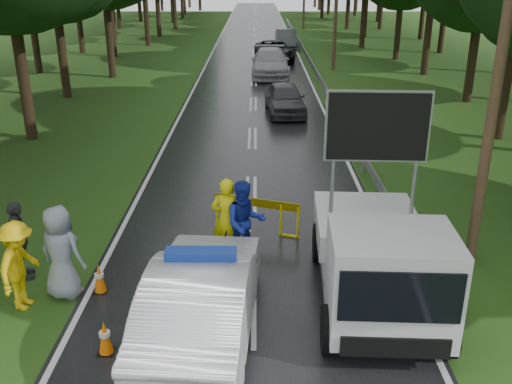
{
  "coord_description": "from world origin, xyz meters",
  "views": [
    {
      "loc": [
        0.17,
        -9.91,
        6.42
      ],
      "look_at": [
        0.16,
        2.96,
        1.3
      ],
      "focal_mm": 40.0,
      "sensor_mm": 36.0,
      "label": 1
    }
  ],
  "objects_px": {
    "civilian": "(245,223)",
    "queue_car_first": "(285,99)",
    "officer": "(227,219)",
    "queue_car_fourth": "(286,39)",
    "police_sedan": "(203,299)",
    "queue_car_second": "(270,63)",
    "work_truck": "(378,258)",
    "queue_car_third": "(274,51)",
    "barrier": "(256,207)"
  },
  "relations": [
    {
      "from": "civilian",
      "to": "queue_car_first",
      "type": "bearing_deg",
      "value": 69.01
    },
    {
      "from": "officer",
      "to": "queue_car_fourth",
      "type": "bearing_deg",
      "value": -90.84
    },
    {
      "from": "police_sedan",
      "to": "queue_car_second",
      "type": "height_order",
      "value": "police_sedan"
    },
    {
      "from": "work_truck",
      "to": "queue_car_third",
      "type": "height_order",
      "value": "work_truck"
    },
    {
      "from": "police_sedan",
      "to": "queue_car_third",
      "type": "relative_size",
      "value": 1.0
    },
    {
      "from": "work_truck",
      "to": "queue_car_third",
      "type": "relative_size",
      "value": 1.02
    },
    {
      "from": "work_truck",
      "to": "queue_car_third",
      "type": "distance_m",
      "value": 31.92
    },
    {
      "from": "queue_car_first",
      "to": "queue_car_fourth",
      "type": "xyz_separation_m",
      "value": [
        1.12,
        22.4,
        0.05
      ]
    },
    {
      "from": "queue_car_first",
      "to": "queue_car_fourth",
      "type": "height_order",
      "value": "queue_car_fourth"
    },
    {
      "from": "queue_car_second",
      "to": "barrier",
      "type": "bearing_deg",
      "value": -91.68
    },
    {
      "from": "police_sedan",
      "to": "queue_car_third",
      "type": "distance_m",
      "value": 33.0
    },
    {
      "from": "queue_car_fourth",
      "to": "queue_car_third",
      "type": "bearing_deg",
      "value": -101.54
    },
    {
      "from": "barrier",
      "to": "queue_car_fourth",
      "type": "height_order",
      "value": "queue_car_fourth"
    },
    {
      "from": "police_sedan",
      "to": "queue_car_first",
      "type": "distance_m",
      "value": 17.33
    },
    {
      "from": "work_truck",
      "to": "queue_car_fourth",
      "type": "height_order",
      "value": "work_truck"
    },
    {
      "from": "queue_car_second",
      "to": "queue_car_fourth",
      "type": "xyz_separation_m",
      "value": [
        1.58,
        12.66,
        -0.06
      ]
    },
    {
      "from": "work_truck",
      "to": "queue_car_first",
      "type": "xyz_separation_m",
      "value": [
        -1.08,
        16.15,
        -0.4
      ]
    },
    {
      "from": "civilian",
      "to": "officer",
      "type": "bearing_deg",
      "value": 142.42
    },
    {
      "from": "work_truck",
      "to": "queue_car_first",
      "type": "bearing_deg",
      "value": 96.51
    },
    {
      "from": "queue_car_second",
      "to": "queue_car_third",
      "type": "xyz_separation_m",
      "value": [
        0.42,
        6.0,
        -0.1
      ]
    },
    {
      "from": "queue_car_second",
      "to": "police_sedan",
      "type": "bearing_deg",
      "value": -93.37
    },
    {
      "from": "police_sedan",
      "to": "officer",
      "type": "distance_m",
      "value": 3.11
    },
    {
      "from": "queue_car_second",
      "to": "queue_car_fourth",
      "type": "relative_size",
      "value": 1.23
    },
    {
      "from": "officer",
      "to": "queue_car_third",
      "type": "bearing_deg",
      "value": -89.7
    },
    {
      "from": "work_truck",
      "to": "civilian",
      "type": "relative_size",
      "value": 2.63
    },
    {
      "from": "civilian",
      "to": "queue_car_second",
      "type": "relative_size",
      "value": 0.35
    },
    {
      "from": "queue_car_third",
      "to": "barrier",
      "type": "bearing_deg",
      "value": -99.58
    },
    {
      "from": "barrier",
      "to": "civilian",
      "type": "bearing_deg",
      "value": -79.89
    },
    {
      "from": "police_sedan",
      "to": "queue_car_third",
      "type": "xyz_separation_m",
      "value": [
        2.23,
        32.92,
        -0.12
      ]
    },
    {
      "from": "queue_car_second",
      "to": "queue_car_third",
      "type": "relative_size",
      "value": 1.1
    },
    {
      "from": "queue_car_first",
      "to": "work_truck",
      "type": "bearing_deg",
      "value": -90.26
    },
    {
      "from": "queue_car_first",
      "to": "queue_car_second",
      "type": "height_order",
      "value": "queue_car_second"
    },
    {
      "from": "police_sedan",
      "to": "officer",
      "type": "bearing_deg",
      "value": -91.44
    },
    {
      "from": "barrier",
      "to": "queue_car_first",
      "type": "height_order",
      "value": "queue_car_first"
    },
    {
      "from": "work_truck",
      "to": "queue_car_second",
      "type": "distance_m",
      "value": 25.94
    },
    {
      "from": "queue_car_second",
      "to": "queue_car_first",
      "type": "bearing_deg",
      "value": -86.79
    },
    {
      "from": "civilian",
      "to": "queue_car_third",
      "type": "distance_m",
      "value": 30.05
    },
    {
      "from": "civilian",
      "to": "queue_car_first",
      "type": "xyz_separation_m",
      "value": [
        1.57,
        14.27,
        -0.29
      ]
    },
    {
      "from": "barrier",
      "to": "civilian",
      "type": "distance_m",
      "value": 1.62
    },
    {
      "from": "queue_car_first",
      "to": "queue_car_third",
      "type": "distance_m",
      "value": 15.74
    },
    {
      "from": "work_truck",
      "to": "officer",
      "type": "xyz_separation_m",
      "value": [
        -3.06,
        2.06,
        -0.11
      ]
    },
    {
      "from": "police_sedan",
      "to": "queue_car_fourth",
      "type": "distance_m",
      "value": 39.73
    },
    {
      "from": "civilian",
      "to": "queue_car_fourth",
      "type": "bearing_deg",
      "value": 71.09
    },
    {
      "from": "police_sedan",
      "to": "civilian",
      "type": "xyz_separation_m",
      "value": [
        0.71,
        2.91,
        0.16
      ]
    },
    {
      "from": "barrier",
      "to": "officer",
      "type": "relative_size",
      "value": 1.09
    },
    {
      "from": "barrier",
      "to": "queue_car_first",
      "type": "distance_m",
      "value": 12.76
    },
    {
      "from": "police_sedan",
      "to": "civilian",
      "type": "bearing_deg",
      "value": -99.73
    },
    {
      "from": "queue_car_second",
      "to": "officer",
      "type": "bearing_deg",
      "value": -93.17
    },
    {
      "from": "barrier",
      "to": "queue_car_third",
      "type": "bearing_deg",
      "value": 106.87
    },
    {
      "from": "civilian",
      "to": "queue_car_fourth",
      "type": "xyz_separation_m",
      "value": [
        2.68,
        36.67,
        -0.24
      ]
    }
  ]
}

